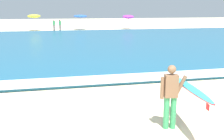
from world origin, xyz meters
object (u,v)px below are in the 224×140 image
object	(u,v)px
beach_umbrella_3	(128,17)
beach_umbrella_1	(34,16)
surfer_with_board	(181,91)
beach_umbrella_2	(80,16)
beachgoer_near_row_left	(60,25)
beachgoer_near_row_mid	(54,25)

from	to	relation	value
beach_umbrella_3	beach_umbrella_1	bearing A→B (deg)	179.94
surfer_with_board	beach_umbrella_2	distance (m)	34.58
surfer_with_board	beach_umbrella_1	xyz separation A→B (m)	(-5.24, 34.37, 1.01)
beach_umbrella_2	beach_umbrella_3	world-z (taller)	beach_umbrella_2
beach_umbrella_1	beachgoer_near_row_left	size ratio (longest dim) A/B	1.46
beach_umbrella_1	beach_umbrella_2	distance (m)	6.53
beach_umbrella_3	beachgoer_near_row_mid	xyz separation A→B (m)	(-11.10, -0.70, -1.02)
beach_umbrella_3	beachgoer_near_row_mid	size ratio (longest dim) A/B	1.39
surfer_with_board	beach_umbrella_2	xyz separation A→B (m)	(1.28, 34.54, 0.96)
beach_umbrella_3	beachgoer_near_row_left	distance (m)	10.36
surfer_with_board	beach_umbrella_2	bearing A→B (deg)	87.88
beach_umbrella_2	surfer_with_board	bearing A→B (deg)	-92.12
surfer_with_board	beach_umbrella_3	world-z (taller)	beach_umbrella_3
beach_umbrella_1	beachgoer_near_row_left	bearing A→B (deg)	-14.09
beachgoer_near_row_left	beachgoer_near_row_mid	xyz separation A→B (m)	(-0.83, 0.16, 0.00)
surfer_with_board	beach_umbrella_3	xyz separation A→B (m)	(8.54, 34.36, 0.82)
beach_umbrella_1	beachgoer_near_row_mid	distance (m)	3.02
beach_umbrella_3	surfer_with_board	bearing A→B (deg)	-103.96
surfer_with_board	beach_umbrella_1	distance (m)	34.78
beach_umbrella_2	beach_umbrella_3	xyz separation A→B (m)	(7.26, -0.18, -0.14)
beach_umbrella_2	beachgoer_near_row_left	xyz separation A→B (m)	(-3.02, -1.05, -1.16)
beach_umbrella_2	beachgoer_near_row_left	world-z (taller)	beach_umbrella_2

